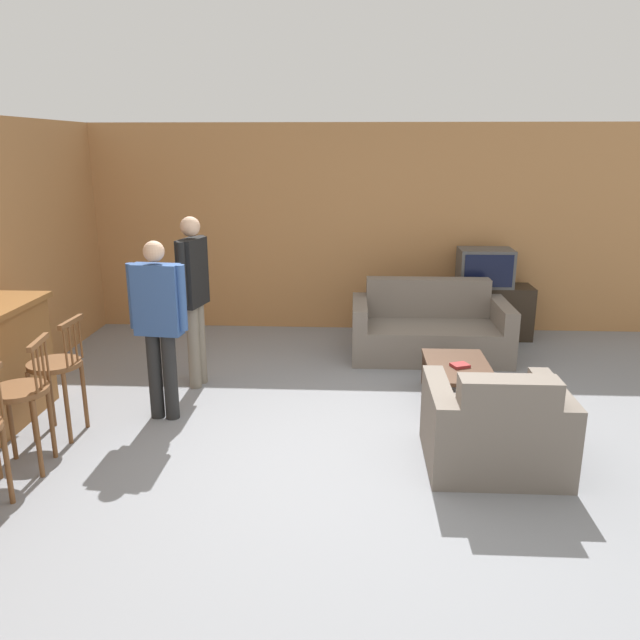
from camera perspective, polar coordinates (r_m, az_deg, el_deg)
ground_plane at (r=4.96m, az=1.10°, el=-12.37°), size 24.00×24.00×0.00m
wall_back at (r=8.04m, az=2.02°, el=8.33°), size 9.40×0.08×2.60m
bar_chair_mid at (r=5.06m, az=-25.61°, el=-6.51°), size 0.48×0.48×1.00m
bar_chair_far at (r=5.52m, az=-22.91°, el=-4.38°), size 0.44×0.44×1.00m
couch_far at (r=7.23m, az=9.94°, el=-0.94°), size 1.75×0.93×0.83m
armchair_near at (r=4.87m, az=15.73°, el=-9.68°), size 1.00×0.88×0.81m
coffee_table at (r=5.96m, az=12.51°, el=-4.51°), size 0.58×0.95×0.37m
tv_unit at (r=8.04m, az=14.57°, el=0.76°), size 1.20×0.44×0.66m
tv at (r=7.91m, az=14.85°, el=4.66°), size 0.64×0.45×0.46m
book_on_table at (r=5.89m, az=12.68°, el=-4.07°), size 0.19×0.18×0.03m
person_by_window at (r=6.16m, az=-11.47°, el=2.60°), size 0.23×0.49×1.69m
person_by_counter at (r=5.47m, az=-14.53°, el=-0.04°), size 0.51×0.20×1.57m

